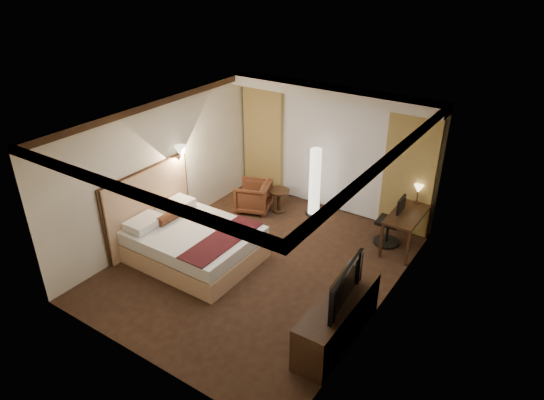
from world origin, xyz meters
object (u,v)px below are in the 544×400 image
Objects in this scene: armchair at (253,195)px; office_chair at (389,220)px; side_table at (279,200)px; desk at (405,230)px; floor_lamp at (315,182)px; dresser at (338,319)px; bed at (195,244)px; television at (339,280)px.

office_chair is at bearing 76.31° from armchair.
desk is (2.77, 0.10, 0.13)m from side_table.
side_table is 0.47× the size of office_chair.
dresser is (2.12, -3.09, -0.40)m from floor_lamp.
floor_lamp is at bearing 20.92° from side_table.
desk is 0.67× the size of dresser.
desk is 0.36m from office_chair.
floor_lamp reaches higher than office_chair.
bed is 2.88m from floor_lamp.
television is (2.09, -3.09, 0.29)m from floor_lamp.
office_chair is (-0.33, -0.05, 0.14)m from desk.
office_chair is 0.57× the size of dresser.
armchair reaches higher than dresser.
television is at bearing -85.70° from office_chair.
armchair is 0.58× the size of desk.
desk is at bearing 6.16° from office_chair.
office_chair is (2.94, 0.33, 0.16)m from armchair.
side_table is 0.40× the size of desk.
desk is at bearing -4.75° from television.
armchair is at bearing 142.52° from dresser.
side_table is at bearing 83.50° from bed.
desk is at bearing 39.40° from bed.
armchair reaches higher than side_table.
office_chair is at bearing 97.46° from dresser.
television is (-0.03, -0.00, 0.69)m from dresser.
floor_lamp reaches higher than television.
office_chair is (2.72, 2.45, 0.20)m from bed.
office_chair is 2.93m from television.
dresser is 0.69m from television.
bed is 3.13m from dresser.
dresser is 1.58× the size of television.
office_chair is at bearing 1.16° from side_table.
dresser reaches higher than bed.
armchair is 0.62× the size of television.
floor_lamp is 2.11m from desk.
floor_lamp is at bearing 28.92° from television.
bed is 3.67m from office_chair.
office_chair is (1.74, -0.22, -0.24)m from floor_lamp.
television reaches higher than armchair.
dresser is (0.05, -2.92, -0.02)m from desk.
bed is 2.42m from side_table.
floor_lamp is at bearing 124.44° from dresser.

